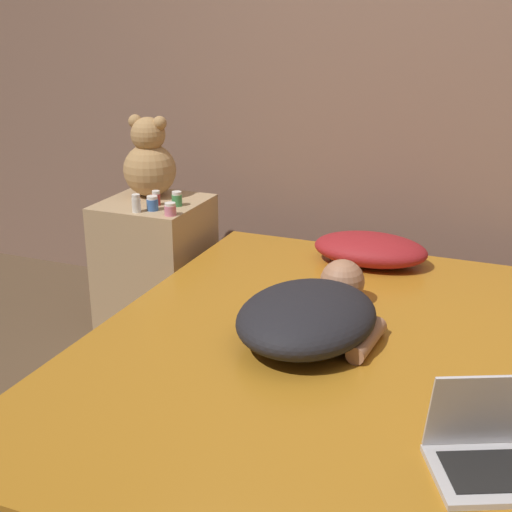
{
  "coord_description": "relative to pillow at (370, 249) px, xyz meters",
  "views": [
    {
      "loc": [
        0.53,
        -2.0,
        1.49
      ],
      "look_at": [
        -0.39,
        0.26,
        0.61
      ],
      "focal_mm": 50.0,
      "sensor_mm": 36.0,
      "label": 1
    }
  ],
  "objects": [
    {
      "name": "bottle_pink",
      "position": [
        -0.83,
        -0.22,
        0.14
      ],
      "size": [
        0.05,
        0.05,
        0.06
      ],
      "color": "pink",
      "rests_on": "nightstand"
    },
    {
      "name": "bottle_white",
      "position": [
        -0.99,
        -0.23,
        0.16
      ],
      "size": [
        0.04,
        0.04,
        0.08
      ],
      "color": "white",
      "rests_on": "nightstand"
    },
    {
      "name": "laptop",
      "position": [
        0.62,
        -1.27,
        -0.01
      ],
      "size": [
        0.39,
        0.34,
        0.24
      ],
      "rotation": [
        0.0,
        0.0,
        0.44
      ],
      "color": "silver",
      "rests_on": "bed"
    },
    {
      "name": "wall_back",
      "position": [
        0.1,
        0.49,
        0.8
      ],
      "size": [
        8.0,
        0.06,
        2.6
      ],
      "color": "#846656",
      "rests_on": "ground_plane"
    },
    {
      "name": "bottle_green",
      "position": [
        -0.88,
        -0.07,
        0.15
      ],
      "size": [
        0.05,
        0.05,
        0.07
      ],
      "color": "#3D8E4C",
      "rests_on": "nightstand"
    },
    {
      "name": "person_lying",
      "position": [
        -0.01,
        -0.76,
        0.02
      ],
      "size": [
        0.47,
        0.72,
        0.17
      ],
      "rotation": [
        0.0,
        0.0,
        -0.06
      ],
      "color": "black",
      "rests_on": "bed"
    },
    {
      "name": "pillow",
      "position": [
        0.0,
        0.0,
        0.0
      ],
      "size": [
        0.48,
        0.31,
        0.13
      ],
      "color": "maroon",
      "rests_on": "bed"
    },
    {
      "name": "bottle_blue",
      "position": [
        -0.94,
        -0.18,
        0.15
      ],
      "size": [
        0.05,
        0.05,
        0.06
      ],
      "color": "#3866B2",
      "rests_on": "nightstand"
    },
    {
      "name": "bed",
      "position": [
        0.1,
        -0.82,
        -0.28
      ],
      "size": [
        1.66,
        2.06,
        0.43
      ],
      "color": "brown",
      "rests_on": "ground_plane"
    },
    {
      "name": "ground_plane",
      "position": [
        0.1,
        -0.82,
        -0.5
      ],
      "size": [
        12.0,
        12.0,
        0.0
      ],
      "primitive_type": "plane",
      "color": "brown"
    },
    {
      "name": "teddy_bear",
      "position": [
        -1.08,
        0.04,
        0.28
      ],
      "size": [
        0.25,
        0.25,
        0.38
      ],
      "color": "tan",
      "rests_on": "nightstand"
    },
    {
      "name": "nightstand",
      "position": [
        -1.02,
        -0.05,
        -0.19
      ],
      "size": [
        0.45,
        0.46,
        0.61
      ],
      "color": "tan",
      "rests_on": "ground_plane"
    },
    {
      "name": "bottle_red",
      "position": [
        -0.97,
        -0.1,
        0.15
      ],
      "size": [
        0.04,
        0.04,
        0.07
      ],
      "color": "#B72D2D",
      "rests_on": "nightstand"
    }
  ]
}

